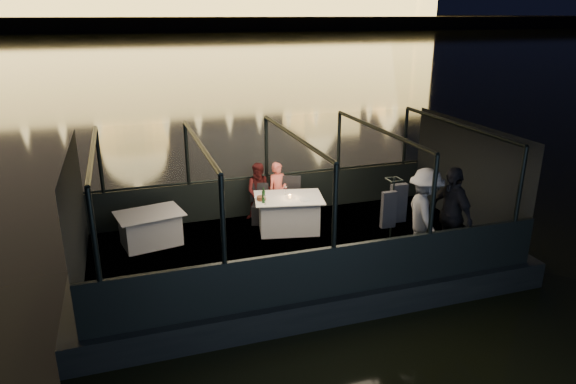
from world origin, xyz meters
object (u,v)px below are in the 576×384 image
object	(u,v)px
coat_stand	(391,221)
passenger_stripe	(424,217)
chair_port_left	(262,204)
person_man_maroon	(260,189)
chair_port_right	(293,202)
person_woman_coral	(278,187)
passenger_dark	(450,219)
wine_bottle	(264,196)
dining_table_aft	(150,227)
dining_table_central	(289,214)

from	to	relation	value
coat_stand	passenger_stripe	size ratio (longest dim) A/B	0.97
chair_port_left	person_man_maroon	distance (m)	0.36
chair_port_right	person_woman_coral	size ratio (longest dim) A/B	0.75
chair_port_right	person_man_maroon	bearing A→B (deg)	178.26
chair_port_left	passenger_dark	xyz separation A→B (m)	(2.87, -2.89, 0.40)
wine_bottle	dining_table_aft	bearing A→B (deg)	171.25
dining_table_central	chair_port_left	distance (m)	0.74
dining_table_central	person_man_maroon	bearing A→B (deg)	118.31
person_man_maroon	dining_table_central	bearing A→B (deg)	-43.13
dining_table_central	chair_port_right	distance (m)	0.55
person_man_maroon	passenger_stripe	size ratio (longest dim) A/B	0.74
chair_port_right	person_man_maroon	xyz separation A→B (m)	(-0.69, 0.32, 0.30)
coat_stand	wine_bottle	size ratio (longest dim) A/B	5.32
passenger_stripe	person_man_maroon	bearing A→B (deg)	54.13
chair_port_left	wine_bottle	world-z (taller)	wine_bottle
passenger_stripe	passenger_dark	xyz separation A→B (m)	(0.42, -0.21, 0.00)
wine_bottle	person_man_maroon	bearing A→B (deg)	79.70
dining_table_aft	person_woman_coral	world-z (taller)	person_woman_coral
person_woman_coral	dining_table_aft	bearing A→B (deg)	179.07
dining_table_aft	wine_bottle	bearing A→B (deg)	-8.75
passenger_dark	passenger_stripe	bearing A→B (deg)	-120.73
chair_port_left	wine_bottle	bearing A→B (deg)	-77.74
person_man_maroon	chair_port_right	bearing A→B (deg)	-6.21
chair_port_left	chair_port_right	world-z (taller)	chair_port_right
dining_table_aft	person_man_maroon	bearing A→B (deg)	13.64
chair_port_right	wine_bottle	bearing A→B (deg)	-120.79
person_man_maroon	dining_table_aft	bearing A→B (deg)	-147.80
chair_port_right	passenger_stripe	world-z (taller)	passenger_stripe
chair_port_right	coat_stand	distance (m)	2.85
coat_stand	passenger_dark	distance (m)	1.17
chair_port_right	coat_stand	size ratio (longest dim) A/B	0.57
chair_port_right	passenger_dark	xyz separation A→B (m)	(2.16, -2.77, 0.40)
chair_port_left	passenger_stripe	size ratio (longest dim) A/B	0.49
person_woman_coral	wine_bottle	world-z (taller)	person_woman_coral
dining_table_central	coat_stand	bearing A→B (deg)	-59.54
chair_port_right	dining_table_central	bearing A→B (deg)	-96.56
chair_port_right	passenger_dark	distance (m)	3.54
chair_port_right	coat_stand	xyz separation A→B (m)	(1.00, -2.63, 0.45)
chair_port_left	person_woman_coral	world-z (taller)	person_woman_coral
wine_bottle	person_woman_coral	bearing A→B (deg)	56.91
coat_stand	person_man_maroon	world-z (taller)	coat_stand
dining_table_central	coat_stand	world-z (taller)	coat_stand
coat_stand	person_woman_coral	bearing A→B (deg)	113.85
chair_port_right	person_woman_coral	bearing A→B (deg)	159.20
chair_port_right	passenger_stripe	bearing A→B (deg)	-32.80
chair_port_left	passenger_stripe	distance (m)	3.65
chair_port_right	person_woman_coral	distance (m)	0.49
dining_table_central	passenger_stripe	world-z (taller)	passenger_stripe
passenger_stripe	wine_bottle	distance (m)	3.25
dining_table_central	passenger_dark	bearing A→B (deg)	-43.43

